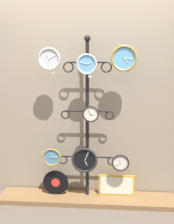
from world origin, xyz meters
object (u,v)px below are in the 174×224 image
(clock_top_right, at_px, (124,58))
(clock_bottom_left, at_px, (52,157))
(clock_bottom_center, at_px, (85,160))
(clock_top_center, at_px, (87,64))
(clock_middle_center, at_px, (91,114))
(clock_top_left, at_px, (49,59))
(display_stand, at_px, (87,140))
(picture_frame, at_px, (117,185))
(clock_bottom_right, at_px, (121,163))
(vinyl_record, at_px, (56,183))

(clock_top_right, xyz_separation_m, clock_bottom_left, (-0.85, 0.00, -1.18))
(clock_bottom_center, bearing_deg, clock_top_right, 0.83)
(clock_top_center, bearing_deg, clock_middle_center, -13.74)
(clock_top_left, relative_size, clock_top_center, 1.09)
(display_stand, height_order, picture_frame, display_stand)
(clock_middle_center, relative_size, clock_bottom_right, 0.93)
(clock_top_center, height_order, clock_bottom_right, clock_top_center)
(vinyl_record, height_order, picture_frame, vinyl_record)
(clock_top_left, distance_m, picture_frame, 1.76)
(clock_bottom_center, distance_m, vinyl_record, 0.51)
(clock_bottom_left, bearing_deg, clock_top_right, -0.19)
(picture_frame, bearing_deg, clock_bottom_left, -173.43)
(clock_top_right, xyz_separation_m, vinyl_record, (-0.82, 0.06, -1.54))
(display_stand, xyz_separation_m, clock_bottom_right, (0.41, -0.11, -0.24))
(clock_middle_center, height_order, clock_bottom_right, clock_middle_center)
(clock_bottom_center, bearing_deg, vinyl_record, 169.87)
(clock_top_center, relative_size, clock_bottom_right, 1.11)
(clock_top_center, bearing_deg, clock_bottom_right, -1.83)
(clock_top_left, distance_m, clock_top_center, 0.43)
(clock_bottom_right, distance_m, vinyl_record, 0.87)
(clock_bottom_left, relative_size, clock_bottom_right, 1.07)
(clock_top_left, height_order, clock_bottom_right, clock_top_left)
(clock_top_center, bearing_deg, clock_bottom_center, -165.22)
(clock_top_left, bearing_deg, vinyl_record, 70.61)
(clock_top_right, relative_size, vinyl_record, 0.90)
(clock_bottom_right, distance_m, picture_frame, 0.36)
(clock_bottom_center, relative_size, vinyl_record, 0.98)
(clock_top_left, relative_size, clock_bottom_right, 1.22)
(picture_frame, bearing_deg, clock_bottom_center, -165.65)
(vinyl_record, bearing_deg, clock_top_center, -8.33)
(clock_bottom_right, height_order, vinyl_record, clock_bottom_right)
(clock_top_left, relative_size, picture_frame, 0.57)
(clock_top_right, relative_size, clock_bottom_right, 1.39)
(clock_top_left, xyz_separation_m, clock_top_center, (0.43, 0.01, -0.06))
(clock_top_right, xyz_separation_m, picture_frame, (-0.05, 0.09, -1.57))
(clock_middle_center, distance_m, clock_bottom_left, 0.73)
(clock_top_center, height_order, clock_middle_center, clock_top_center)
(clock_bottom_center, bearing_deg, clock_top_center, 14.78)
(clock_top_center, distance_m, clock_bottom_right, 1.23)
(clock_middle_center, relative_size, vinyl_record, 0.60)
(clock_bottom_left, distance_m, vinyl_record, 0.36)
(display_stand, height_order, clock_top_left, display_stand)
(clock_bottom_left, bearing_deg, clock_top_center, -0.19)
(clock_top_right, bearing_deg, clock_top_left, -179.23)
(clock_bottom_center, height_order, vinyl_record, clock_bottom_center)
(clock_top_left, bearing_deg, clock_bottom_right, -0.02)
(display_stand, xyz_separation_m, clock_top_right, (0.42, -0.10, 0.98))
(clock_bottom_left, bearing_deg, clock_top_left, -75.33)
(clock_top_center, xyz_separation_m, clock_bottom_right, (0.40, -0.01, -1.16))
(clock_middle_center, bearing_deg, clock_top_center, 166.26)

